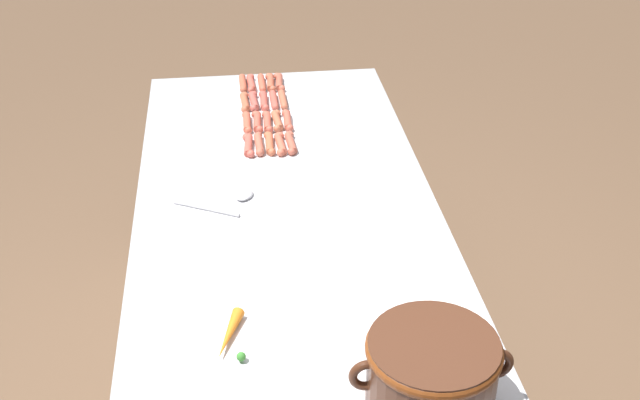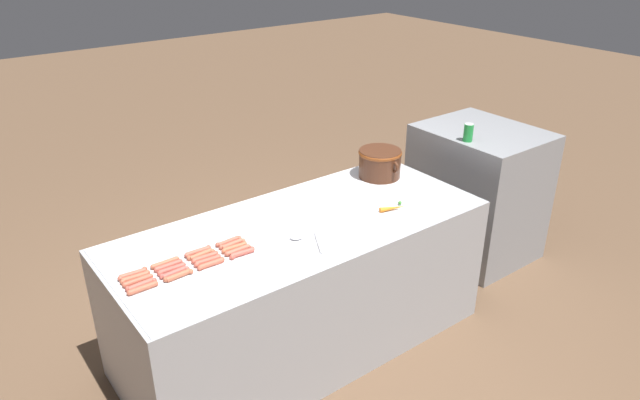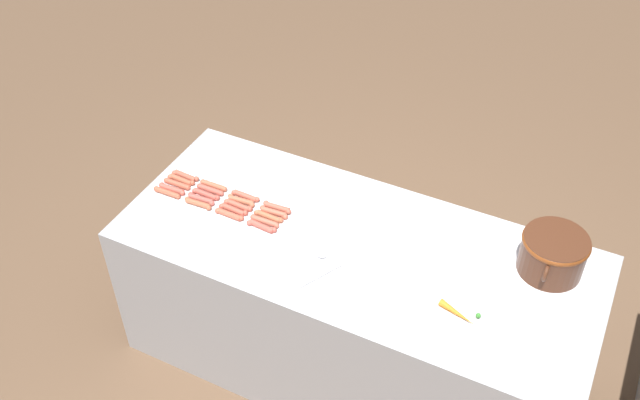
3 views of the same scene
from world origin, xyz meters
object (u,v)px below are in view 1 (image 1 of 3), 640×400
hot_dog_7 (280,144)px  hot_dog_16 (243,83)px  hot_dog_1 (283,100)px  hot_dog_12 (251,83)px  hot_dog_14 (257,122)px  hot_dog_11 (270,143)px  hot_dog_6 (277,121)px  carrot (230,336)px  hot_dog_15 (259,144)px  serving_spoon (232,199)px  hot_dog_2 (288,120)px  hot_dog_19 (248,145)px  bean_pot (432,372)px  hot_dog_10 (267,122)px  hot_dog_3 (291,143)px  hot_dog_13 (254,101)px  hot_dog_9 (264,101)px  hot_dog_18 (247,122)px  hot_dog_8 (262,83)px  hot_dog_5 (274,100)px  hot_dog_0 (279,82)px  hot_dog_4 (271,83)px  hot_dog_17 (245,102)px

hot_dog_7 → hot_dog_16: 0.54m
hot_dog_1 → hot_dog_12: 0.20m
hot_dog_14 → hot_dog_11: bearing=100.6°
hot_dog_1 → hot_dog_6: 0.18m
hot_dog_11 → carrot: (0.17, 0.98, 0.00)m
hot_dog_15 → serving_spoon: size_ratio=0.60×
hot_dog_2 → carrot: (0.24, 1.15, 0.00)m
hot_dog_19 → bean_pot: size_ratio=0.43×
hot_dog_7 → serving_spoon: (0.18, 0.33, -0.01)m
hot_dog_10 → hot_dog_12: same height
hot_dog_3 → hot_dog_10: same height
hot_dog_13 → hot_dog_16: size_ratio=1.00×
hot_dog_1 → bean_pot: (-0.18, 1.60, 0.09)m
hot_dog_9 → hot_dog_12: bearing=-76.9°
hot_dog_11 → hot_dog_6: bearing=-103.1°
hot_dog_15 → hot_dog_19: 0.04m
hot_dog_18 → hot_dog_12: bearing=-95.4°
hot_dog_19 → carrot: bearing=84.6°
hot_dog_10 → hot_dog_14: (0.04, -0.00, 0.00)m
hot_dog_8 → hot_dog_18: (0.07, 0.35, 0.00)m
hot_dog_5 → carrot: bearing=81.2°
hot_dog_1 → hot_dog_16: (0.15, -0.17, 0.00)m
hot_dog_5 → hot_dog_13: size_ratio=1.00×
hot_dog_0 → hot_dog_10: (0.07, 0.35, 0.00)m
hot_dog_0 → hot_dog_16: 0.15m
hot_dog_19 → hot_dog_10: bearing=-114.0°
carrot → hot_dog_13: bearing=-95.6°
hot_dog_4 → hot_dog_16: same height
hot_dog_2 → hot_dog_17: same height
hot_dog_9 → hot_dog_14: same height
bean_pot → serving_spoon: 1.00m
hot_dog_0 → hot_dog_13: size_ratio=1.00×
hot_dog_17 → hot_dog_19: bearing=89.4°
hot_dog_2 → hot_dog_4: bearing=-84.0°
hot_dog_0 → hot_dog_15: bearing=77.8°
hot_dog_8 → hot_dog_9: 0.17m
hot_dog_3 → hot_dog_10: (0.07, -0.17, 0.00)m
hot_dog_6 → bean_pot: bearing=98.7°
hot_dog_5 → hot_dog_19: (0.11, 0.35, 0.00)m
hot_dog_2 → bean_pot: bearing=97.2°
hot_dog_13 → carrot: bearing=84.4°
hot_dog_4 → hot_dog_5: bearing=90.1°
hot_dog_17 → serving_spoon: (0.07, 0.69, -0.01)m
hot_dog_8 → hot_dog_10: same height
hot_dog_18 → hot_dog_16: bearing=-90.0°
hot_dog_3 → hot_dog_8: size_ratio=1.00×
hot_dog_2 → hot_dog_13: same height
hot_dog_9 → hot_dog_2: bearing=112.8°
hot_dog_18 → hot_dog_14: bearing=-178.6°
hot_dog_15 → hot_dog_19: size_ratio=1.00×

